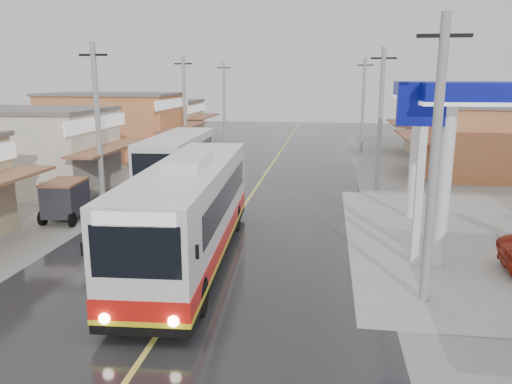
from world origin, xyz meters
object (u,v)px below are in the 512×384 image
second_bus (178,160)px  tyre_stack (97,219)px  tricycle_near (65,198)px  cyclist (157,202)px  coach_bus (191,211)px

second_bus → tyre_stack: (-1.53, -7.42, -1.48)m
tricycle_near → tyre_stack: bearing=-11.1°
cyclist → second_bus: bearing=103.6°
cyclist → tyre_stack: bearing=-133.7°
cyclist → tricycle_near: tricycle_near is taller
coach_bus → tricycle_near: size_ratio=4.99×
tricycle_near → second_bus: bearing=61.5°
coach_bus → second_bus: bearing=105.7°
coach_bus → second_bus: 12.03m
coach_bus → cyclist: bearing=116.5°
coach_bus → tricycle_near: coach_bus is taller
cyclist → tyre_stack: 2.83m
second_bus → tyre_stack: second_bus is taller
cyclist → tyre_stack: (-2.17, -1.77, -0.41)m
second_bus → tyre_stack: bearing=-104.0°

